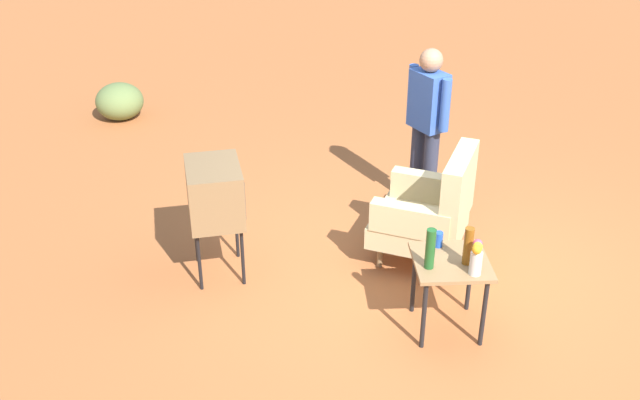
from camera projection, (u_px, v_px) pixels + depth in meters
The scene contains 10 objects.
ground_plane at pixel (436, 271), 6.51m from camera, with size 60.00×60.00×0.00m, color #AD6033.
armchair at pixel (431, 211), 6.44m from camera, with size 1.01×1.02×1.06m.
side_table at pixel (450, 270), 5.57m from camera, with size 0.56×0.56×0.62m.
tv_on_stand at pixel (215, 193), 6.12m from camera, with size 0.66×0.53×1.03m.
person_standing at pixel (427, 120), 7.10m from camera, with size 0.51×0.37×1.64m.
bottle_tall_amber at pixel (468, 246), 5.42m from camera, with size 0.07×0.07×0.30m, color brown.
soda_can_blue at pixel (438, 239), 5.67m from camera, with size 0.07×0.07×0.12m, color blue.
bottle_wine_green at pixel (430, 249), 5.36m from camera, with size 0.07×0.07×0.32m, color #1E5623.
flower_vase at pixel (476, 256), 5.30m from camera, with size 0.15×0.10×0.27m.
shrub_mid at pixel (120, 101), 9.49m from camera, with size 0.60×0.60×0.47m, color olive.
Camera 1 is at (5.35, -1.31, 3.66)m, focal length 41.67 mm.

